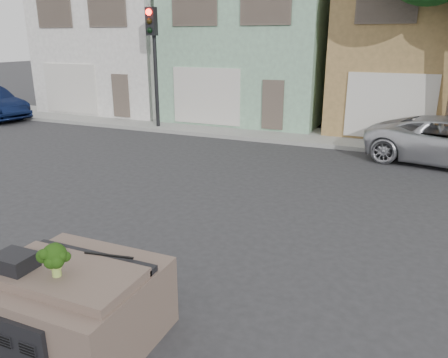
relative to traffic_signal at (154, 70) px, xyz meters
The scene contains 10 objects.
ground_plane 11.79m from the traffic_signal, 55.62° to the right, with size 120.00×120.00×0.00m, color #303033.
sidewalk 7.03m from the traffic_signal, ahead, with size 40.00×3.00×0.15m, color gray.
townhouse_white 6.84m from the traffic_signal, 131.99° to the left, with size 7.20×8.20×7.55m, color silver.
townhouse_mint 5.96m from the traffic_signal, 59.04° to the left, with size 7.20×8.20×7.55m, color #89B595.
townhouse_tan 11.69m from the traffic_signal, 25.46° to the left, with size 7.20×8.20×7.55m, color #9C7B48.
traffic_signal is the anchor object (origin of this frame).
car_dashboard 14.23m from the traffic_signal, 62.53° to the right, with size 2.00×1.80×1.12m, color brown.
instrument_hump 14.21m from the traffic_signal, 65.26° to the right, with size 0.48×0.38×0.20m, color black.
wiper_arm 13.96m from the traffic_signal, 60.78° to the right, with size 0.70×0.03×0.02m, color black.
broccoli 14.40m from the traffic_signal, 62.96° to the right, with size 0.35×0.35×0.43m, color black.
Camera 1 is at (3.72, -6.75, 3.86)m, focal length 35.00 mm.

